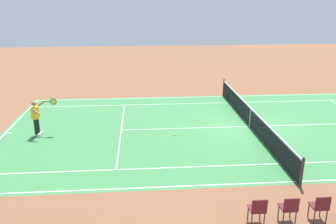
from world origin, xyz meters
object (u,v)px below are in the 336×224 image
object	(u,v)px
tennis_player_near	(36,116)
spectator_chair_2	(320,206)
spectator_chair_4	(258,209)
tennis_ball	(175,135)
spectator_chair_3	(289,207)
tennis_net	(250,117)

from	to	relation	value
tennis_player_near	spectator_chair_2	distance (m)	12.42
spectator_chair_2	spectator_chair_4	distance (m)	1.83
tennis_ball	spectator_chair_4	world-z (taller)	spectator_chair_4
tennis_player_near	spectator_chair_2	world-z (taller)	tennis_player_near
spectator_chair_3	spectator_chair_4	bearing A→B (deg)	0.00
tennis_ball	spectator_chair_3	xyz separation A→B (m)	(-2.60, 6.85, 0.49)
tennis_net	tennis_player_near	distance (m)	10.28
spectator_chair_3	spectator_chair_4	xyz separation A→B (m)	(0.91, 0.00, 0.00)
tennis_net	spectator_chair_4	bearing A→B (deg)	74.33
spectator_chair_2	spectator_chair_3	world-z (taller)	same
spectator_chair_3	spectator_chair_4	distance (m)	0.91
tennis_net	tennis_ball	distance (m)	4.00
spectator_chair_2	tennis_player_near	bearing A→B (deg)	-37.02
spectator_chair_2	spectator_chair_4	world-z (taller)	same
tennis_net	tennis_player_near	bearing A→B (deg)	1.65
tennis_net	tennis_player_near	xyz separation A→B (m)	(10.26, 0.30, 0.44)
tennis_ball	spectator_chair_4	size ratio (longest dim) A/B	0.08
spectator_chair_3	spectator_chair_4	world-z (taller)	same
spectator_chair_2	spectator_chair_3	bearing A→B (deg)	0.00
tennis_player_near	spectator_chair_3	xyz separation A→B (m)	(-9.00, 7.47, -0.41)
spectator_chair_4	spectator_chair_2	bearing A→B (deg)	180.00
tennis_net	spectator_chair_4	world-z (taller)	tennis_net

